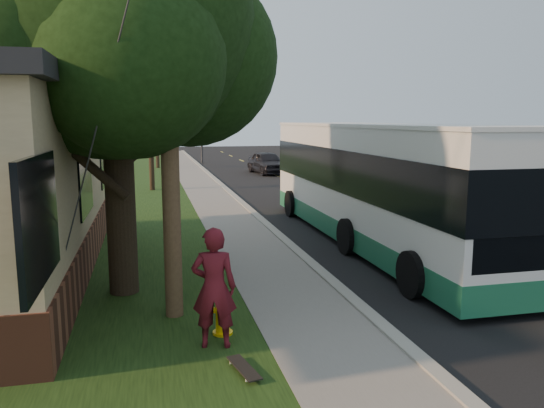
{
  "coord_description": "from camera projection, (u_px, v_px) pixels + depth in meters",
  "views": [
    {
      "loc": [
        -3.65,
        -7.94,
        3.43
      ],
      "look_at": [
        -0.9,
        3.81,
        1.5
      ],
      "focal_mm": 35.0,
      "sensor_mm": 36.0,
      "label": 1
    }
  ],
  "objects": [
    {
      "name": "road",
      "position": [
        363.0,
        213.0,
        19.51
      ],
      "size": [
        8.0,
        80.0,
        0.01
      ],
      "primitive_type": "cube",
      "color": "black",
      "rests_on": "ground"
    },
    {
      "name": "curb",
      "position": [
        257.0,
        216.0,
        18.6
      ],
      "size": [
        0.25,
        80.0,
        0.12
      ],
      "primitive_type": "cube",
      "color": "gray",
      "rests_on": "ground"
    },
    {
      "name": "utility_pole",
      "position": [
        166.0,
        44.0,
        8.48
      ],
      "size": [
        2.86,
        3.21,
        9.07
      ],
      "color": "#473321",
      "rests_on": "ground"
    },
    {
      "name": "ground",
      "position": [
        375.0,
        324.0,
        9.0
      ],
      "size": [
        120.0,
        120.0,
        0.0
      ],
      "primitive_type": "plane",
      "color": "black",
      "rests_on": "ground"
    },
    {
      "name": "sidewalk",
      "position": [
        229.0,
        218.0,
        18.38
      ],
      "size": [
        2.0,
        80.0,
        0.08
      ],
      "primitive_type": "cube",
      "color": "slate",
      "rests_on": "ground"
    },
    {
      "name": "transit_bus",
      "position": [
        379.0,
        180.0,
        14.59
      ],
      "size": [
        2.83,
        12.25,
        3.31
      ],
      "color": "silver",
      "rests_on": "ground"
    },
    {
      "name": "traffic_signal",
      "position": [
        201.0,
        123.0,
        41.3
      ],
      "size": [
        0.18,
        0.22,
        5.5
      ],
      "color": "#2D2D30",
      "rests_on": "ground"
    },
    {
      "name": "skateboarder",
      "position": [
        214.0,
        288.0,
        7.8
      ],
      "size": [
        0.73,
        0.55,
        1.82
      ],
      "primitive_type": "imported",
      "rotation": [
        0.0,
        0.0,
        2.95
      ],
      "color": "#551119",
      "rests_on": "grass_verge"
    },
    {
      "name": "leafy_tree",
      "position": [
        114.0,
        24.0,
        9.79
      ],
      "size": [
        6.3,
        6.0,
        7.8
      ],
      "color": "black",
      "rests_on": "grass_verge"
    },
    {
      "name": "skateboard_main",
      "position": [
        244.0,
        368.0,
        7.11
      ],
      "size": [
        0.37,
        0.83,
        0.08
      ],
      "color": "black",
      "rests_on": "grass_verge"
    },
    {
      "name": "bare_tree_far",
      "position": [
        157.0,
        140.0,
        36.85
      ],
      "size": [
        1.38,
        1.21,
        4.03
      ],
      "color": "black",
      "rests_on": "grass_verge"
    },
    {
      "name": "fire_hydrant",
      "position": [
        222.0,
        312.0,
        8.35
      ],
      "size": [
        0.32,
        0.32,
        0.74
      ],
      "color": "#E7B60C",
      "rests_on": "grass_verge"
    },
    {
      "name": "bare_tree_near",
      "position": [
        151.0,
        147.0,
        25.18
      ],
      "size": [
        1.38,
        1.21,
        4.31
      ],
      "color": "black",
      "rests_on": "grass_verge"
    },
    {
      "name": "grass_verge",
      "position": [
        124.0,
        223.0,
        17.6
      ],
      "size": [
        5.0,
        80.0,
        0.07
      ],
      "primitive_type": "cube",
      "color": "black",
      "rests_on": "ground"
    },
    {
      "name": "distant_car",
      "position": [
        267.0,
        163.0,
        33.72
      ],
      "size": [
        2.13,
        4.32,
        1.42
      ],
      "primitive_type": "imported",
      "rotation": [
        0.0,
        0.0,
        0.11
      ],
      "color": "black",
      "rests_on": "ground"
    }
  ]
}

